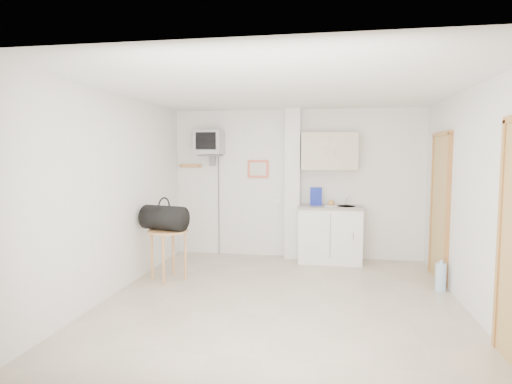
% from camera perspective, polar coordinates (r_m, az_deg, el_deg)
% --- Properties ---
extents(ground, '(4.50, 4.50, 0.00)m').
position_cam_1_polar(ground, '(5.32, 3.41, -14.19)').
color(ground, '#B4A48E').
rests_on(ground, ground).
extents(room_envelope, '(4.24, 4.54, 2.55)m').
position_cam_1_polar(room_envelope, '(5.09, 6.30, 2.62)').
color(room_envelope, white).
rests_on(room_envelope, ground).
extents(kitchenette, '(1.03, 0.58, 2.10)m').
position_cam_1_polar(kitchenette, '(7.06, 9.84, -2.73)').
color(kitchenette, white).
rests_on(kitchenette, ground).
extents(crt_television, '(0.44, 0.45, 2.15)m').
position_cam_1_polar(crt_television, '(7.29, -6.23, 6.48)').
color(crt_television, slate).
rests_on(crt_television, ground).
extents(round_table, '(0.56, 0.56, 0.70)m').
position_cam_1_polar(round_table, '(6.10, -11.62, -6.00)').
color(round_table, '#AF6F44').
rests_on(round_table, ground).
extents(duffel_bag, '(0.69, 0.49, 0.46)m').
position_cam_1_polar(duffel_bag, '(6.05, -12.14, -3.37)').
color(duffel_bag, black).
rests_on(duffel_bag, round_table).
extents(water_bottle, '(0.13, 0.13, 0.40)m').
position_cam_1_polar(water_bottle, '(6.08, 23.40, -10.35)').
color(water_bottle, '#A4C8E5').
rests_on(water_bottle, ground).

